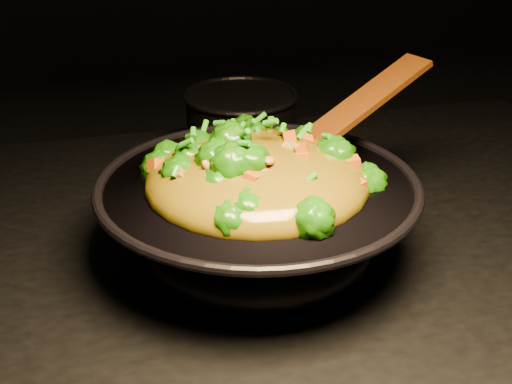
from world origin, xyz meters
name	(u,v)px	position (x,y,z in m)	size (l,w,h in m)	color
wok	(258,224)	(-0.06, -0.04, 0.96)	(0.39, 0.39, 0.11)	black
stir_fry	(257,149)	(-0.06, -0.04, 1.06)	(0.28, 0.28, 0.10)	#1A5906
spatula	(339,121)	(0.06, 0.02, 1.06)	(0.31, 0.05, 0.01)	#351504
back_pot	(241,122)	(0.00, 0.32, 0.95)	(0.19, 0.19, 0.11)	black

